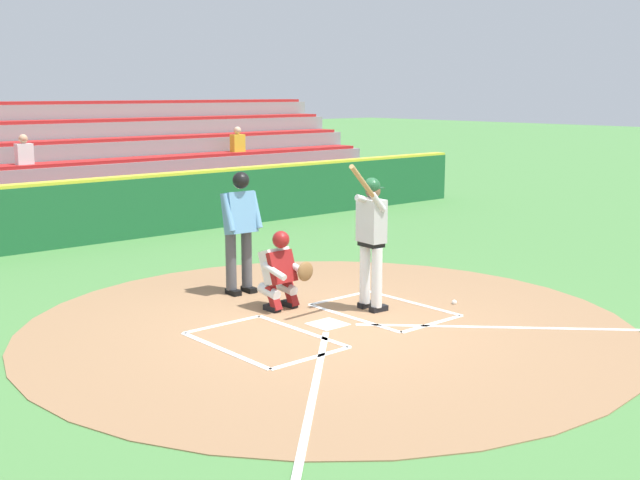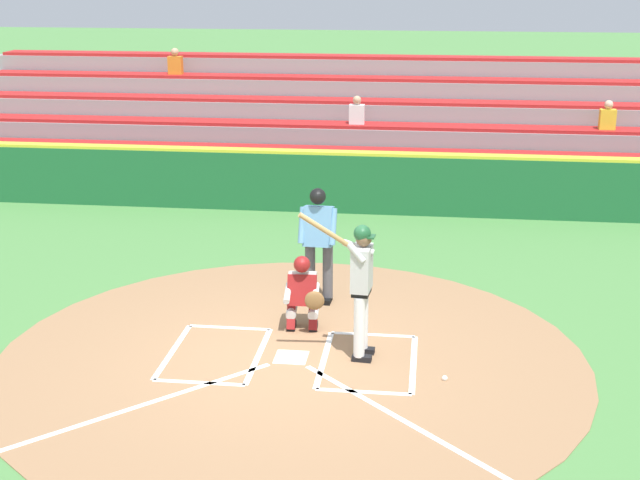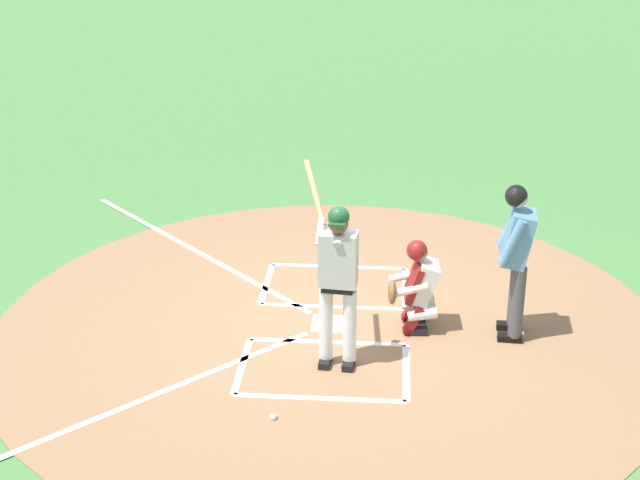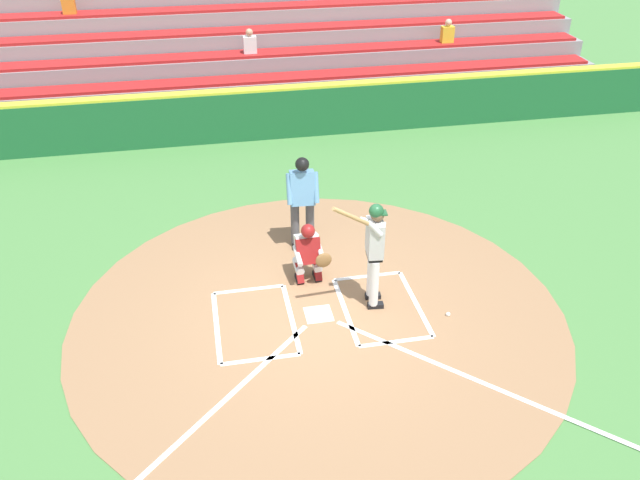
{
  "view_description": "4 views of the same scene",
  "coord_description": "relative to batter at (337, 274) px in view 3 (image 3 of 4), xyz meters",
  "views": [
    {
      "loc": [
        6.79,
        7.63,
        3.03
      ],
      "look_at": [
        -0.02,
        -0.18,
        1.11
      ],
      "focal_mm": 45.17,
      "sensor_mm": 36.0,
      "label": 1
    },
    {
      "loc": [
        -1.75,
        10.97,
        5.14
      ],
      "look_at": [
        -0.23,
        -1.35,
        1.27
      ],
      "focal_mm": 50.3,
      "sensor_mm": 36.0,
      "label": 2
    },
    {
      "loc": [
        -10.1,
        -0.65,
        5.39
      ],
      "look_at": [
        -0.08,
        0.12,
        1.13
      ],
      "focal_mm": 53.68,
      "sensor_mm": 36.0,
      "label": 3
    },
    {
      "loc": [
        1.61,
        8.39,
        6.71
      ],
      "look_at": [
        -0.11,
        -0.44,
        1.16
      ],
      "focal_mm": 37.22,
      "sensor_mm": 36.0,
      "label": 4
    }
  ],
  "objects": [
    {
      "name": "plate_umpire",
      "position": [
        0.81,
        -1.98,
        -0.02
      ],
      "size": [
        0.6,
        0.43,
        1.86
      ],
      "color": "#4C4C51",
      "rests_on": "ground"
    },
    {
      "name": "home_plate_and_chalk",
      "position": [
        0.92,
        1.01,
        -1.08
      ],
      "size": [
        7.93,
        4.91,
        0.01
      ],
      "color": "white",
      "rests_on": "dirt_circle"
    },
    {
      "name": "batter",
      "position": [
        0.0,
        0.0,
        0.0
      ],
      "size": [
        0.98,
        0.65,
        2.13
      ],
      "color": "white",
      "rests_on": "ground"
    },
    {
      "name": "baseball",
      "position": [
        -1.14,
        0.57,
        -1.06
      ],
      "size": [
        0.07,
        0.07,
        0.07
      ],
      "primitive_type": "sphere",
      "color": "white",
      "rests_on": "ground"
    },
    {
      "name": "dirt_circle",
      "position": [
        0.92,
        0.13,
        -1.09
      ],
      "size": [
        8.0,
        8.0,
        0.01
      ],
      "primitive_type": "cylinder",
      "color": "#99704C",
      "rests_on": "ground"
    },
    {
      "name": "ground_plane",
      "position": [
        0.92,
        0.13,
        -1.1
      ],
      "size": [
        120.0,
        120.0,
        0.0
      ],
      "primitive_type": "plane",
      "color": "#4C8442"
    },
    {
      "name": "catcher",
      "position": [
        0.9,
        -0.88,
        -0.51
      ],
      "size": [
        0.61,
        0.61,
        1.13
      ],
      "color": "black",
      "rests_on": "ground"
    }
  ]
}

